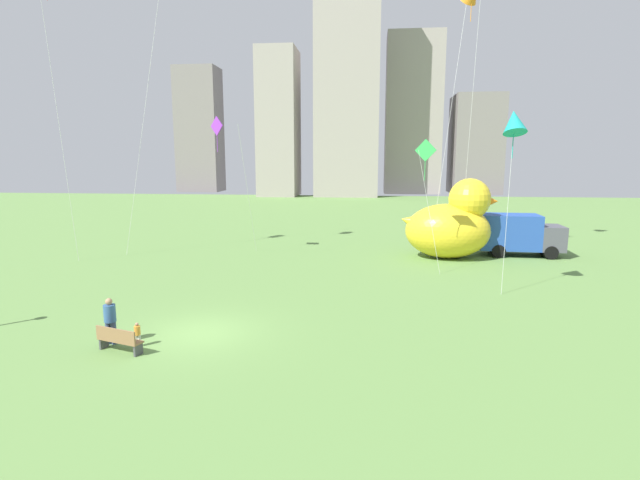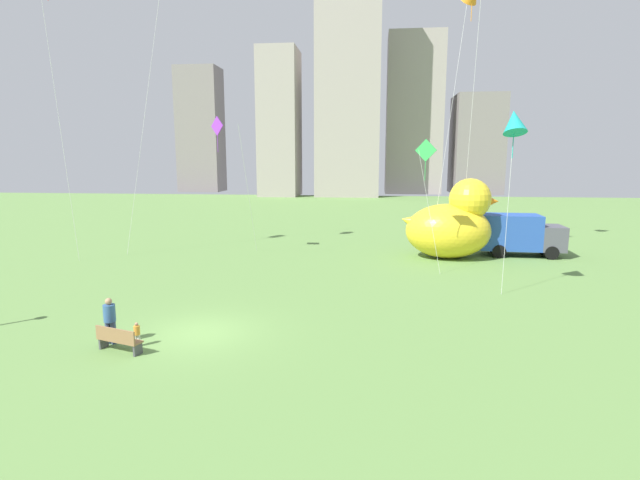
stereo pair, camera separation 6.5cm
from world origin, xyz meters
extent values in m
plane|color=#5F8844|center=(0.00, 0.00, 0.00)|extent=(140.00, 140.00, 0.00)
cube|color=olive|center=(-2.14, -2.00, 0.42)|extent=(1.80, 0.95, 0.06)
cube|color=olive|center=(-2.20, -2.19, 0.68)|extent=(1.68, 0.58, 0.45)
cube|color=#47474C|center=(-2.90, -1.77, 0.20)|extent=(0.19, 0.38, 0.39)
cube|color=#47474C|center=(-1.39, -2.24, 0.20)|extent=(0.19, 0.38, 0.39)
cylinder|color=#38476B|center=(-2.95, -1.36, 0.42)|extent=(0.19, 0.19, 0.84)
cylinder|color=#38476B|center=(-2.74, -1.36, 0.42)|extent=(0.19, 0.19, 0.84)
cylinder|color=#33598C|center=(-2.84, -1.36, 1.16)|extent=(0.42, 0.42, 0.63)
sphere|color=#A87C5B|center=(-2.84, -1.36, 1.59)|extent=(0.25, 0.25, 0.25)
cylinder|color=silver|center=(-1.81, -1.51, 0.22)|extent=(0.10, 0.10, 0.44)
cylinder|color=silver|center=(-1.70, -1.51, 0.22)|extent=(0.10, 0.10, 0.44)
cylinder|color=gold|center=(-1.76, -1.51, 0.60)|extent=(0.22, 0.22, 0.33)
sphere|color=#A87C5B|center=(-1.76, -1.51, 0.83)|extent=(0.13, 0.13, 0.13)
ellipsoid|color=yellow|center=(11.62, 15.71, 1.83)|extent=(5.62, 4.16, 3.67)
sphere|color=yellow|center=(12.96, 15.71, 4.00)|extent=(2.74, 2.74, 2.74)
cone|color=orange|center=(14.20, 15.71, 3.86)|extent=(1.23, 1.23, 1.23)
cone|color=yellow|center=(9.17, 15.71, 2.44)|extent=(1.68, 1.47, 1.76)
cube|color=#264CA5|center=(15.97, 17.05, 1.65)|extent=(4.07, 2.49, 2.40)
cube|color=#4C4C56|center=(18.72, 16.91, 1.29)|extent=(1.65, 2.37, 1.68)
cylinder|color=black|center=(18.52, 16.92, 0.45)|extent=(1.01, 2.44, 0.90)
cylinder|color=black|center=(15.16, 17.08, 0.45)|extent=(1.01, 2.44, 0.90)
cube|color=gray|center=(-28.00, 78.61, 12.14)|extent=(8.24, 6.29, 24.28)
cube|color=#9E938C|center=(-10.00, 68.72, 12.61)|extent=(6.71, 8.24, 25.21)
cube|color=#9E938C|center=(2.00, 69.85, 20.17)|extent=(10.99, 9.15, 40.35)
cube|color=#9E938C|center=(14.00, 77.92, 14.63)|extent=(10.30, 7.49, 29.27)
cube|color=gray|center=(26.00, 79.17, 9.15)|extent=(8.81, 10.04, 18.30)
cylinder|color=silver|center=(13.05, 6.92, 4.18)|extent=(0.13, 0.09, 8.36)
cone|color=teal|center=(13.08, 6.87, 8.36)|extent=(1.23, 1.50, 1.41)
cylinder|color=teal|center=(13.08, 6.87, 7.46)|extent=(0.04, 0.04, 1.60)
cylinder|color=silver|center=(-9.17, 15.44, 9.48)|extent=(2.75, 2.13, 18.97)
cylinder|color=silver|center=(-1.80, 14.67, 4.38)|extent=(0.04, 4.01, 8.78)
cube|color=purple|center=(-3.80, 14.68, 8.77)|extent=(1.06, 0.80, 1.27)
cylinder|color=purple|center=(-3.80, 14.68, 7.87)|extent=(0.04, 0.04, 1.60)
cylinder|color=silver|center=(12.76, 15.76, 8.39)|extent=(0.40, 0.68, 16.77)
cylinder|color=orange|center=(12.43, 15.57, 15.87)|extent=(0.04, 0.04, 1.60)
cylinder|color=silver|center=(-12.99, 11.79, 8.90)|extent=(0.76, 0.58, 17.81)
cylinder|color=silver|center=(9.78, 10.58, 3.56)|extent=(1.54, 0.55, 7.12)
cube|color=green|center=(9.52, 11.34, 7.12)|extent=(1.19, 0.57, 1.27)
cylinder|color=green|center=(9.52, 11.34, 6.22)|extent=(0.04, 0.04, 1.60)
cylinder|color=silver|center=(11.89, 17.58, 10.98)|extent=(2.84, 3.88, 21.97)
camera|label=1|loc=(6.49, -17.18, 6.69)|focal=27.13mm
camera|label=2|loc=(6.55, -17.18, 6.69)|focal=27.13mm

